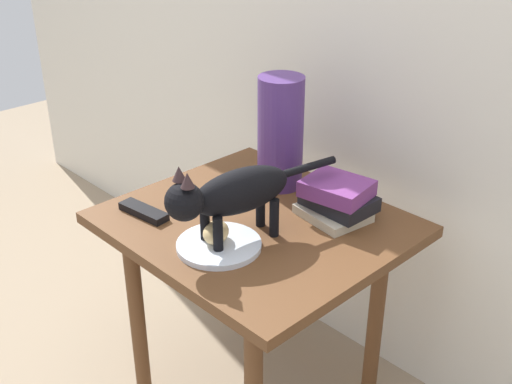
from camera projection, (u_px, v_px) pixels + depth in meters
name	position (u px, v px, depth m)	size (l,w,h in m)	color
back_panel	(373.00, 7.00, 1.71)	(4.00, 0.04, 2.20)	silver
side_table	(256.00, 250.00, 1.70)	(0.72, 0.64, 0.62)	brown
plate	(219.00, 245.00, 1.53)	(0.21, 0.21, 0.01)	silver
bread_roll	(216.00, 232.00, 1.52)	(0.08, 0.06, 0.05)	#E0BC7A
cat	(231.00, 194.00, 1.50)	(0.14, 0.47, 0.23)	black
book_stack	(337.00, 199.00, 1.65)	(0.19, 0.16, 0.10)	#BCB299
green_vase	(280.00, 133.00, 1.77)	(0.13, 0.13, 0.32)	#4C2D72
tv_remote	(144.00, 211.00, 1.68)	(0.15, 0.04, 0.02)	black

